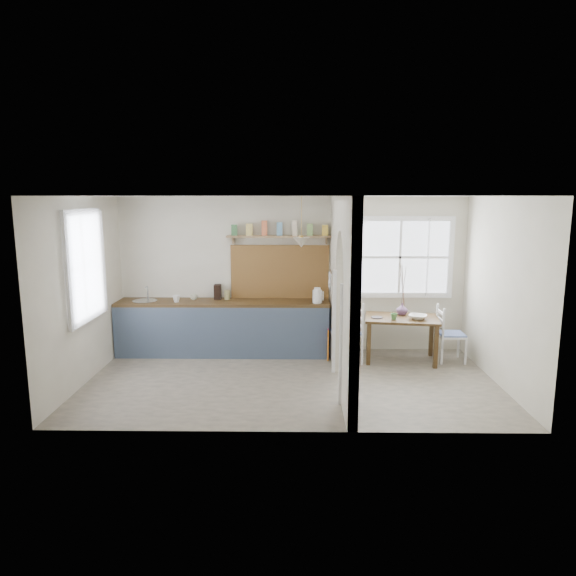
{
  "coord_description": "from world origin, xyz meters",
  "views": [
    {
      "loc": [
        0.06,
        -6.96,
        2.59
      ],
      "look_at": [
        -0.05,
        0.39,
        1.28
      ],
      "focal_mm": 32.0,
      "sensor_mm": 36.0,
      "label": 1
    }
  ],
  "objects_px": {
    "chair_left": "(346,332)",
    "chair_right": "(451,334)",
    "dining_table": "(401,339)",
    "kettle": "(317,295)",
    "vase": "(402,309)"
  },
  "relations": [
    {
      "from": "chair_left",
      "to": "chair_right",
      "type": "xyz_separation_m",
      "value": [
        1.67,
        0.06,
        -0.04
      ]
    },
    {
      "from": "chair_left",
      "to": "kettle",
      "type": "height_order",
      "value": "kettle"
    },
    {
      "from": "dining_table",
      "to": "kettle",
      "type": "relative_size",
      "value": 4.53
    },
    {
      "from": "dining_table",
      "to": "vase",
      "type": "relative_size",
      "value": 5.95
    },
    {
      "from": "kettle",
      "to": "vase",
      "type": "height_order",
      "value": "kettle"
    },
    {
      "from": "dining_table",
      "to": "chair_left",
      "type": "relative_size",
      "value": 1.16
    },
    {
      "from": "dining_table",
      "to": "chair_left",
      "type": "height_order",
      "value": "chair_left"
    },
    {
      "from": "kettle",
      "to": "vase",
      "type": "relative_size",
      "value": 1.31
    },
    {
      "from": "chair_right",
      "to": "kettle",
      "type": "relative_size",
      "value": 3.58
    },
    {
      "from": "chair_right",
      "to": "dining_table",
      "type": "bearing_deg",
      "value": 88.41
    },
    {
      "from": "dining_table",
      "to": "vase",
      "type": "xyz_separation_m",
      "value": [
        0.04,
        0.17,
        0.45
      ]
    },
    {
      "from": "dining_table",
      "to": "chair_left",
      "type": "xyz_separation_m",
      "value": [
        -0.88,
        -0.09,
        0.14
      ]
    },
    {
      "from": "dining_table",
      "to": "kettle",
      "type": "height_order",
      "value": "kettle"
    },
    {
      "from": "dining_table",
      "to": "chair_right",
      "type": "relative_size",
      "value": 1.27
    },
    {
      "from": "chair_left",
      "to": "chair_right",
      "type": "bearing_deg",
      "value": 81.84
    }
  ]
}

